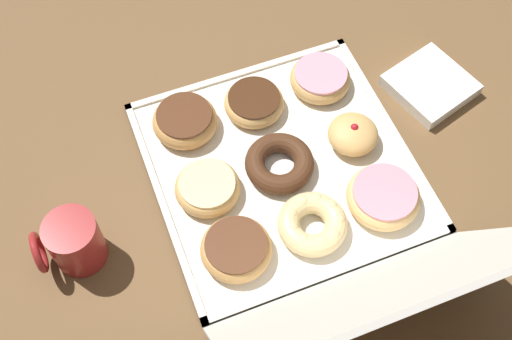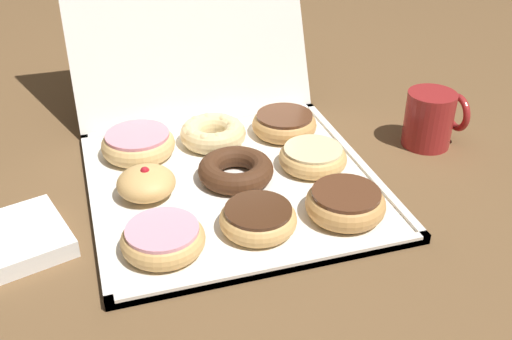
% 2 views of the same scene
% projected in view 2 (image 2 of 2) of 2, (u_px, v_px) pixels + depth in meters
% --- Properties ---
extents(ground_plane, '(3.00, 3.00, 0.00)m').
position_uv_depth(ground_plane, '(234.00, 187.00, 0.96)').
color(ground_plane, brown).
extents(donut_box, '(0.44, 0.44, 0.01)m').
position_uv_depth(donut_box, '(233.00, 184.00, 0.95)').
color(donut_box, silver).
rests_on(donut_box, ground).
extents(box_lid_open, '(0.44, 0.18, 0.39)m').
position_uv_depth(box_lid_open, '(186.00, 9.00, 1.10)').
color(box_lid_open, silver).
rests_on(box_lid_open, ground).
extents(pink_frosted_donut_0, '(0.11, 0.11, 0.04)m').
position_uv_depth(pink_frosted_donut_0, '(163.00, 238.00, 0.80)').
color(pink_frosted_donut_0, tan).
rests_on(pink_frosted_donut_0, donut_box).
extents(chocolate_frosted_donut_1, '(0.11, 0.11, 0.03)m').
position_uv_depth(chocolate_frosted_donut_1, '(259.00, 218.00, 0.84)').
color(chocolate_frosted_donut_1, tan).
rests_on(chocolate_frosted_donut_1, donut_box).
extents(chocolate_frosted_donut_2, '(0.11, 0.11, 0.04)m').
position_uv_depth(chocolate_frosted_donut_2, '(345.00, 203.00, 0.86)').
color(chocolate_frosted_donut_2, tan).
rests_on(chocolate_frosted_donut_2, donut_box).
extents(jelly_filled_donut_3, '(0.09, 0.09, 0.05)m').
position_uv_depth(jelly_filled_donut_3, '(146.00, 182.00, 0.91)').
color(jelly_filled_donut_3, tan).
rests_on(jelly_filled_donut_3, donut_box).
extents(chocolate_cake_ring_donut_4, '(0.12, 0.12, 0.03)m').
position_uv_depth(chocolate_cake_ring_donut_4, '(236.00, 170.00, 0.95)').
color(chocolate_cake_ring_donut_4, '#472816').
rests_on(chocolate_cake_ring_donut_4, donut_box).
extents(glazed_ring_donut_5, '(0.11, 0.11, 0.03)m').
position_uv_depth(glazed_ring_donut_5, '(313.00, 157.00, 0.98)').
color(glazed_ring_donut_5, tan).
rests_on(glazed_ring_donut_5, donut_box).
extents(pink_frosted_donut_6, '(0.12, 0.12, 0.04)m').
position_uv_depth(pink_frosted_donut_6, '(138.00, 144.00, 1.01)').
color(pink_frosted_donut_6, '#E5B770').
rests_on(pink_frosted_donut_6, donut_box).
extents(cruller_donut_7, '(0.11, 0.11, 0.04)m').
position_uv_depth(cruller_donut_7, '(211.00, 133.00, 1.05)').
color(cruller_donut_7, '#EACC8C').
rests_on(cruller_donut_7, donut_box).
extents(chocolate_frosted_donut_8, '(0.11, 0.11, 0.04)m').
position_uv_depth(chocolate_frosted_donut_8, '(284.00, 124.00, 1.08)').
color(chocolate_frosted_donut_8, tan).
rests_on(chocolate_frosted_donut_8, donut_box).
extents(coffee_mug, '(0.10, 0.08, 0.10)m').
position_uv_depth(coffee_mug, '(431.00, 118.00, 1.05)').
color(coffee_mug, maroon).
rests_on(coffee_mug, ground).
extents(napkin_stack, '(0.17, 0.17, 0.03)m').
position_uv_depth(napkin_stack, '(14.00, 240.00, 0.82)').
color(napkin_stack, white).
rests_on(napkin_stack, ground).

